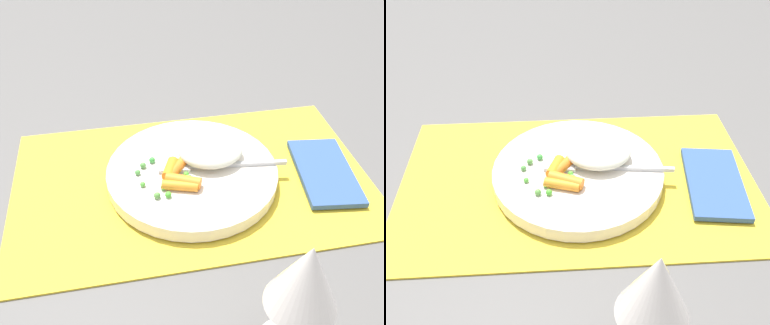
# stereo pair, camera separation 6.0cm
# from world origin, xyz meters

# --- Properties ---
(ground_plane) EXTENTS (2.40, 2.40, 0.00)m
(ground_plane) POSITION_xyz_m (0.00, 0.00, 0.00)
(ground_plane) COLOR #565451
(placemat) EXTENTS (0.51, 0.32, 0.01)m
(placemat) POSITION_xyz_m (0.00, 0.00, 0.00)
(placemat) COLOR gold
(placemat) RESTS_ON ground_plane
(plate) EXTENTS (0.24, 0.24, 0.02)m
(plate) POSITION_xyz_m (0.00, 0.00, 0.02)
(plate) COLOR silver
(plate) RESTS_ON placemat
(rice_mound) EXTENTS (0.09, 0.08, 0.03)m
(rice_mound) POSITION_xyz_m (-0.03, -0.02, 0.04)
(rice_mound) COLOR beige
(rice_mound) RESTS_ON plate
(carrot_portion) EXTENTS (0.06, 0.08, 0.02)m
(carrot_portion) POSITION_xyz_m (0.02, 0.02, 0.03)
(carrot_portion) COLOR orange
(carrot_portion) RESTS_ON plate
(pea_scatter) EXTENTS (0.08, 0.09, 0.01)m
(pea_scatter) POSITION_xyz_m (0.05, 0.02, 0.03)
(pea_scatter) COLOR #4F9843
(pea_scatter) RESTS_ON plate
(fork) EXTENTS (0.19, 0.03, 0.01)m
(fork) POSITION_xyz_m (-0.02, 0.00, 0.03)
(fork) COLOR silver
(fork) RESTS_ON plate
(wine_glass) EXTENTS (0.07, 0.07, 0.16)m
(wine_glass) POSITION_xyz_m (-0.05, 0.27, 0.11)
(wine_glass) COLOR silver
(wine_glass) RESTS_ON ground_plane
(napkin) EXTENTS (0.10, 0.16, 0.01)m
(napkin) POSITION_xyz_m (-0.19, 0.03, 0.01)
(napkin) COLOR #33518C
(napkin) RESTS_ON placemat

